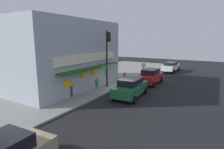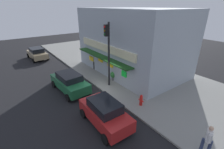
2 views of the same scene
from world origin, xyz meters
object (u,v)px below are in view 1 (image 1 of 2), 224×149
object	(u,v)px
trash_can	(70,91)
parked_car_red	(150,76)
potted_plant_by_doorway	(96,78)
parked_car_white	(171,67)
parked_car_green	(130,87)
potted_plant_by_window	(96,82)
fire_hydrant	(125,76)
pedestrian	(143,67)
traffic_light	(108,52)

from	to	relation	value
trash_can	parked_car_red	world-z (taller)	parked_car_red
potted_plant_by_doorway	parked_car_white	xyz separation A→B (m)	(13.20, -5.09, 0.02)
trash_can	parked_car_green	distance (m)	5.33
potted_plant_by_window	parked_car_white	distance (m)	15.01
fire_hydrant	trash_can	xyz separation A→B (m)	(-8.58, 1.04, 0.03)
trash_can	parked_car_white	distance (m)	18.68
trash_can	parked_car_green	xyz separation A→B (m)	(2.98, -4.41, 0.26)
fire_hydrant	parked_car_white	size ratio (longest dim) A/B	0.19
pedestrian	potted_plant_by_window	size ratio (longest dim) A/B	1.87
potted_plant_by_doorway	parked_car_red	world-z (taller)	parked_car_red
fire_hydrant	pedestrian	world-z (taller)	pedestrian
fire_hydrant	parked_car_green	world-z (taller)	parked_car_green
potted_plant_by_doorway	parked_car_red	xyz separation A→B (m)	(3.61, -5.00, 0.11)
trash_can	potted_plant_by_window	world-z (taller)	potted_plant_by_window
traffic_light	potted_plant_by_window	size ratio (longest dim) A/B	6.07
pedestrian	potted_plant_by_window	xyz separation A→B (m)	(-9.81, 1.51, -0.45)
potted_plant_by_doorway	traffic_light	bearing A→B (deg)	-106.54
potted_plant_by_doorway	parked_car_red	bearing A→B (deg)	-54.22
trash_can	fire_hydrant	bearing A→B (deg)	-6.93
parked_car_green	parked_car_red	distance (m)	5.58
fire_hydrant	potted_plant_by_window	xyz separation A→B (m)	(-4.80, 0.97, 0.11)
parked_car_white	parked_car_red	xyz separation A→B (m)	(-9.60, 0.09, 0.09)
traffic_light	fire_hydrant	world-z (taller)	traffic_light
potted_plant_by_doorway	parked_car_green	distance (m)	5.45
trash_can	parked_car_red	size ratio (longest dim) A/B	0.23
potted_plant_by_window	potted_plant_by_doorway	bearing A→B (deg)	32.67
parked_car_white	fire_hydrant	bearing A→B (deg)	160.55
fire_hydrant	parked_car_red	world-z (taller)	parked_car_red
parked_car_white	potted_plant_by_window	bearing A→B (deg)	163.16
fire_hydrant	potted_plant_by_doorway	distance (m)	4.02
pedestrian	parked_car_white	world-z (taller)	pedestrian
parked_car_white	parked_car_red	world-z (taller)	parked_car_red
potted_plant_by_window	traffic_light	bearing A→B (deg)	-60.78
traffic_light	trash_can	distance (m)	5.58
parked_car_green	parked_car_red	size ratio (longest dim) A/B	1.12
trash_can	parked_car_green	size ratio (longest dim) A/B	0.21
fire_hydrant	parked_car_red	bearing A→B (deg)	-90.49
traffic_light	pedestrian	xyz separation A→B (m)	(9.20, -0.41, -2.70)
potted_plant_by_doorway	parked_car_white	world-z (taller)	parked_car_white
pedestrian	parked_car_green	bearing A→B (deg)	-165.08
potted_plant_by_doorway	potted_plant_by_window	distance (m)	1.38
fire_hydrant	trash_can	world-z (taller)	trash_can
traffic_light	pedestrian	distance (m)	9.60
pedestrian	parked_car_green	distance (m)	11.00
potted_plant_by_window	parked_car_red	size ratio (longest dim) A/B	0.24
fire_hydrant	potted_plant_by_window	distance (m)	4.89
traffic_light	parked_car_white	size ratio (longest dim) A/B	1.25
trash_can	parked_car_white	size ratio (longest dim) A/B	0.20
fire_hydrant	parked_car_red	distance (m)	3.30
fire_hydrant	trash_can	distance (m)	8.64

